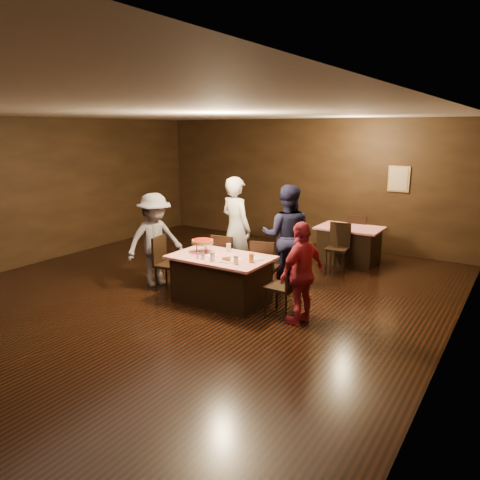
# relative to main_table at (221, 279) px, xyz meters

# --- Properties ---
(room) EXTENTS (10.00, 10.04, 3.02)m
(room) POSITION_rel_main_table_xyz_m (-0.59, -0.45, 1.75)
(room) COLOR black
(room) RESTS_ON ground
(main_table) EXTENTS (1.60, 1.00, 0.77)m
(main_table) POSITION_rel_main_table_xyz_m (0.00, 0.00, 0.00)
(main_table) COLOR #B50C10
(main_table) RESTS_ON ground
(back_table) EXTENTS (1.30, 0.90, 0.77)m
(back_table) POSITION_rel_main_table_xyz_m (0.98, 3.32, 0.00)
(back_table) COLOR red
(back_table) RESTS_ON ground
(chair_far_left) EXTENTS (0.48, 0.48, 0.95)m
(chair_far_left) POSITION_rel_main_table_xyz_m (-0.40, 0.75, 0.09)
(chair_far_left) COLOR black
(chair_far_left) RESTS_ON ground
(chair_far_right) EXTENTS (0.50, 0.50, 0.95)m
(chair_far_right) POSITION_rel_main_table_xyz_m (0.40, 0.75, 0.09)
(chair_far_right) COLOR black
(chair_far_right) RESTS_ON ground
(chair_end_left) EXTENTS (0.48, 0.48, 0.95)m
(chair_end_left) POSITION_rel_main_table_xyz_m (-1.10, 0.00, 0.09)
(chair_end_left) COLOR black
(chair_end_left) RESTS_ON ground
(chair_end_right) EXTENTS (0.43, 0.43, 0.95)m
(chair_end_right) POSITION_rel_main_table_xyz_m (1.10, 0.00, 0.09)
(chair_end_right) COLOR black
(chair_end_right) RESTS_ON ground
(chair_back_near) EXTENTS (0.46, 0.46, 0.95)m
(chair_back_near) POSITION_rel_main_table_xyz_m (0.98, 2.62, 0.09)
(chair_back_near) COLOR black
(chair_back_near) RESTS_ON ground
(chair_back_far) EXTENTS (0.43, 0.43, 0.95)m
(chair_back_far) POSITION_rel_main_table_xyz_m (0.98, 3.92, 0.09)
(chair_back_far) COLOR black
(chair_back_far) RESTS_ON ground
(diner_white_jacket) EXTENTS (0.81, 0.65, 1.93)m
(diner_white_jacket) POSITION_rel_main_table_xyz_m (-0.46, 1.16, 0.58)
(diner_white_jacket) COLOR beige
(diner_white_jacket) RESTS_ON ground
(diner_navy_hoodie) EXTENTS (1.08, 0.97, 1.83)m
(diner_navy_hoodie) POSITION_rel_main_table_xyz_m (0.53, 1.28, 0.53)
(diner_navy_hoodie) COLOR #171833
(diner_navy_hoodie) RESTS_ON ground
(diner_grey_knit) EXTENTS (0.97, 1.23, 1.67)m
(diner_grey_knit) POSITION_rel_main_table_xyz_m (-1.47, 0.07, 0.45)
(diner_grey_knit) COLOR #5F5E64
(diner_grey_knit) RESTS_ON ground
(diner_red_shirt) EXTENTS (0.57, 0.95, 1.51)m
(diner_red_shirt) POSITION_rel_main_table_xyz_m (1.46, -0.08, 0.37)
(diner_red_shirt) COLOR #A72638
(diner_red_shirt) RESTS_ON ground
(pizza_stand) EXTENTS (0.38, 0.38, 0.22)m
(pizza_stand) POSITION_rel_main_table_xyz_m (-0.40, 0.05, 0.57)
(pizza_stand) COLOR black
(pizza_stand) RESTS_ON main_table
(plate_with_slice) EXTENTS (0.25, 0.25, 0.06)m
(plate_with_slice) POSITION_rel_main_table_xyz_m (0.25, -0.18, 0.41)
(plate_with_slice) COLOR white
(plate_with_slice) RESTS_ON main_table
(plate_empty) EXTENTS (0.25, 0.25, 0.01)m
(plate_empty) POSITION_rel_main_table_xyz_m (0.55, 0.15, 0.39)
(plate_empty) COLOR white
(plate_empty) RESTS_ON main_table
(glass_front_left) EXTENTS (0.08, 0.08, 0.14)m
(glass_front_left) POSITION_rel_main_table_xyz_m (0.05, -0.30, 0.46)
(glass_front_left) COLOR silver
(glass_front_left) RESTS_ON main_table
(glass_front_right) EXTENTS (0.08, 0.08, 0.14)m
(glass_front_right) POSITION_rel_main_table_xyz_m (0.45, -0.25, 0.46)
(glass_front_right) COLOR silver
(glass_front_right) RESTS_ON main_table
(glass_amber) EXTENTS (0.08, 0.08, 0.14)m
(glass_amber) POSITION_rel_main_table_xyz_m (0.60, -0.05, 0.46)
(glass_amber) COLOR #BF7F26
(glass_amber) RESTS_ON main_table
(glass_back) EXTENTS (0.08, 0.08, 0.14)m
(glass_back) POSITION_rel_main_table_xyz_m (-0.05, 0.30, 0.46)
(glass_back) COLOR silver
(glass_back) RESTS_ON main_table
(condiments) EXTENTS (0.17, 0.10, 0.09)m
(condiments) POSITION_rel_main_table_xyz_m (-0.18, -0.28, 0.43)
(condiments) COLOR silver
(condiments) RESTS_ON main_table
(napkin_center) EXTENTS (0.19, 0.19, 0.01)m
(napkin_center) POSITION_rel_main_table_xyz_m (0.30, 0.00, 0.39)
(napkin_center) COLOR white
(napkin_center) RESTS_ON main_table
(napkin_left) EXTENTS (0.21, 0.21, 0.01)m
(napkin_left) POSITION_rel_main_table_xyz_m (-0.15, -0.05, 0.39)
(napkin_left) COLOR white
(napkin_left) RESTS_ON main_table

